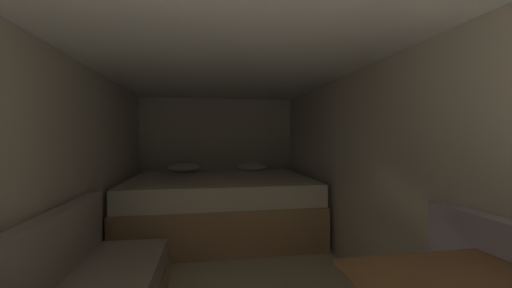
{
  "coord_description": "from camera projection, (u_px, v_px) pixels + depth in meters",
  "views": [
    {
      "loc": [
        -0.17,
        -0.44,
        1.31
      ],
      "look_at": [
        0.32,
        2.52,
        1.24
      ],
      "focal_mm": 20.64,
      "sensor_mm": 36.0,
      "label": 1
    }
  ],
  "objects": [
    {
      "name": "wall_back",
      "position": [
        218.0,
        157.0,
        4.94
      ],
      "size": [
        2.6,
        0.05,
        1.95
      ],
      "primitive_type": "cube",
      "color": "beige",
      "rests_on": "ground"
    },
    {
      "name": "ceiling_slab",
      "position": [
        230.0,
        52.0,
        2.29
      ],
      "size": [
        2.6,
        5.27,
        0.05
      ],
      "primitive_type": "cube",
      "color": "white",
      "rests_on": "wall_left"
    },
    {
      "name": "wall_left",
      "position": [
        52.0,
        184.0,
        2.11
      ],
      "size": [
        0.05,
        5.27,
        1.95
      ],
      "primitive_type": "cube",
      "color": "beige",
      "rests_on": "ground"
    },
    {
      "name": "wall_right",
      "position": [
        378.0,
        176.0,
        2.52
      ],
      "size": [
        0.05,
        5.27,
        1.95
      ],
      "primitive_type": "cube",
      "color": "beige",
      "rests_on": "ground"
    },
    {
      "name": "bed",
      "position": [
        221.0,
        205.0,
        4.01
      ],
      "size": [
        2.38,
        1.78,
        0.91
      ],
      "color": "tan",
      "rests_on": "ground"
    }
  ]
}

